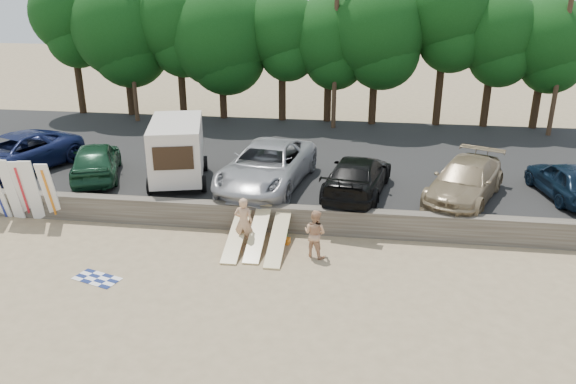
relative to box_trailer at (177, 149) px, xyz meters
name	(u,v)px	position (x,y,z in m)	size (l,w,h in m)	color
ground	(241,267)	(3.99, -5.84, -2.18)	(120.00, 120.00, 0.00)	tan
seawall	(258,217)	(3.99, -2.84, -1.68)	(44.00, 0.50, 1.00)	#6B6356
parking_lot	(286,160)	(3.99, 4.66, -1.83)	(44.00, 14.50, 0.70)	#282828
treeline	(276,28)	(2.37, 11.70, 3.97)	(32.66, 6.36, 8.95)	#382616
utility_poles	(336,45)	(5.99, 10.16, 3.25)	(25.80, 0.26, 9.00)	#473321
box_trailer	(177,149)	(0.00, 0.00, 0.00)	(3.16, 4.53, 2.64)	beige
car_0	(14,154)	(-7.69, 0.22, -0.63)	(2.81, 6.09, 1.69)	#141C47
car_1	(96,160)	(-3.72, -0.02, -0.67)	(1.91, 4.74, 1.61)	#153B25
car_2	(267,166)	(3.86, -0.05, -0.58)	(2.99, 6.49, 1.80)	#9C9DA1
car_3	(357,176)	(7.63, -0.43, -0.70)	(2.19, 5.39, 1.57)	black
car_4	(465,181)	(11.84, -0.44, -0.70)	(2.19, 5.39, 1.56)	#917C5C
car_5	(566,180)	(15.86, 0.35, -0.75)	(1.73, 4.30, 1.46)	black
surfboard_upright_1	(11,190)	(-5.64, -3.33, -0.90)	(0.50, 0.06, 2.60)	white
surfboard_upright_2	(23,190)	(-5.17, -3.29, -0.91)	(0.50, 0.06, 2.60)	white
surfboard_upright_3	(32,191)	(-4.75, -3.32, -0.90)	(0.50, 0.06, 2.60)	white
surfboard_upright_4	(49,192)	(-4.05, -3.32, -0.92)	(0.50, 0.06, 2.60)	white
surfboard_low_0	(237,234)	(3.53, -4.36, -1.72)	(0.56, 3.00, 0.07)	beige
surfboard_low_1	(258,233)	(4.27, -4.25, -1.66)	(0.56, 3.00, 0.07)	beige
surfboard_low_2	(278,239)	(5.02, -4.46, -1.74)	(0.56, 3.00, 0.07)	beige
beachgoer_a	(244,222)	(3.76, -4.25, -1.27)	(0.66, 0.43, 1.81)	tan
beachgoer_b	(315,233)	(6.33, -4.72, -1.33)	(0.82, 0.64, 1.69)	tan
cooler	(282,233)	(4.99, -3.44, -2.02)	(0.38, 0.30, 0.32)	#268D39
gear_bag	(285,241)	(5.21, -3.94, -2.07)	(0.30, 0.25, 0.22)	orange
beach_towel	(97,279)	(-0.38, -7.26, -2.17)	(1.50, 1.50, 0.00)	white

